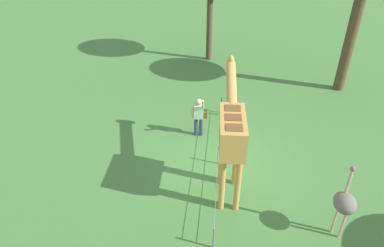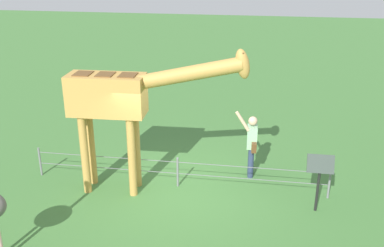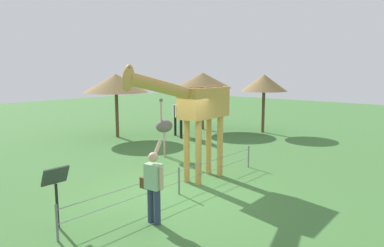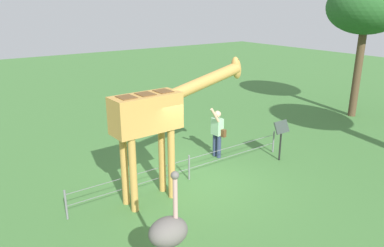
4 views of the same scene
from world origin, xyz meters
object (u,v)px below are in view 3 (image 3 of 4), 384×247
Objects in this scene: visitor at (153,183)px; shade_hut_far at (203,80)px; shade_hut_aside at (116,83)px; shade_hut_near at (264,83)px; giraffe at (197,107)px; info_sign at (56,184)px; ostrich at (164,126)px; zebra at (181,114)px.

visitor is 12.52m from shade_hut_far.
visitor is 10.54m from shade_hut_aside.
shade_hut_aside reaches higher than shade_hut_near.
giraffe is 9.42m from shade_hut_far.
info_sign is (4.31, -0.23, -1.29)m from giraffe.
shade_hut_far reaches higher than shade_hut_near.
shade_hut_far is (-10.28, -6.92, 1.80)m from visitor.
ostrich is 0.72× the size of shade_hut_aside.
visitor is (2.84, 1.15, -1.33)m from giraffe.
ostrich reaches higher than info_sign.
shade_hut_far is at bearing -154.81° from info_sign.
shade_hut_near reaches higher than info_sign.
zebra is at bearing -32.76° from shade_hut_near.
shade_hut_far is (1.28, -3.05, 0.11)m from shade_hut_near.
giraffe reaches higher than ostrich.
shade_hut_far is (-7.44, -5.76, 0.47)m from giraffe.
shade_hut_near is at bearing 112.76° from shade_hut_far.
visitor is at bearing 22.16° from giraffe.
ostrich is 4.98m from shade_hut_aside.
shade_hut_near is 3.31m from shade_hut_far.
shade_hut_near is 0.96× the size of shade_hut_far.
shade_hut_near is at bearing -169.26° from info_sign.
zebra reaches higher than info_sign.
giraffe is at bearing 68.80° from shade_hut_aside.
ostrich is 1.70× the size of info_sign.
zebra is at bearing 130.85° from shade_hut_aside.
giraffe is at bearing 37.75° from shade_hut_far.
giraffe reaches higher than info_sign.
info_sign is (7.22, 7.27, -1.69)m from shade_hut_aside.
zebra is (-7.81, -6.27, 0.26)m from visitor.
info_sign is at bearing 25.19° from shade_hut_far.
ostrich reaches higher than visitor.
giraffe is 4.51m from info_sign.
shade_hut_aside is (-5.75, -8.66, 1.74)m from visitor.
giraffe is 3.34m from visitor.
info_sign is (9.29, 4.88, -0.21)m from zebra.
visitor is 1.01× the size of zebra.
info_sign is at bearing -3.11° from giraffe.
ostrich is 6.68m from shade_hut_far.
info_sign is (5.90, 2.70, -0.23)m from ostrich.
shade_hut_near is (-7.13, 0.23, 1.42)m from ostrich.
shade_hut_aside reaches higher than info_sign.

